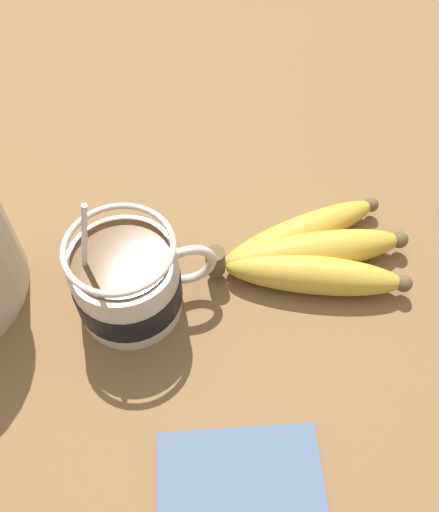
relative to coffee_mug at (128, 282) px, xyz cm
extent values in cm
cube|color=brown|center=(8.34, -1.55, -5.98)|extent=(135.45, 135.45, 3.36)
cylinder|color=beige|center=(-0.11, 0.00, -0.21)|extent=(10.26, 10.26, 8.19)
cylinder|color=black|center=(-0.11, 0.00, -0.85)|extent=(10.46, 10.46, 3.45)
torus|color=beige|center=(5.96, 0.00, 0.63)|extent=(5.63, 0.90, 5.63)
cylinder|color=brown|center=(-0.11, 0.00, 3.98)|extent=(9.06, 9.06, 0.40)
torus|color=beige|center=(-0.11, 0.00, 5.56)|extent=(10.26, 10.26, 0.60)
cylinder|color=silver|center=(-3.28, 0.00, 4.49)|extent=(3.24, 0.50, 14.69)
ellipsoid|color=silver|center=(-1.91, 0.00, -2.80)|extent=(3.00, 2.00, 0.80)
cylinder|color=brown|center=(8.97, 1.23, -1.54)|extent=(2.00, 2.00, 3.00)
ellipsoid|color=gold|center=(18.32, -2.38, -2.31)|extent=(18.26, 10.22, 3.99)
sphere|color=brown|center=(26.73, -5.63, -2.31)|extent=(1.79, 1.79, 1.79)
ellipsoid|color=gold|center=(19.32, 0.33, -2.27)|extent=(19.06, 5.69, 4.07)
sphere|color=brown|center=(28.67, -0.48, -2.27)|extent=(1.83, 1.83, 1.83)
ellipsoid|color=gold|center=(18.91, 3.19, -2.52)|extent=(18.61, 7.04, 3.58)
sphere|color=brown|center=(27.87, 4.96, -2.52)|extent=(1.61, 1.61, 1.61)
cube|color=slate|center=(5.72, -19.85, -4.00)|extent=(15.53, 12.20, 0.60)
camera|label=1|loc=(1.02, -30.89, 45.89)|focal=40.00mm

